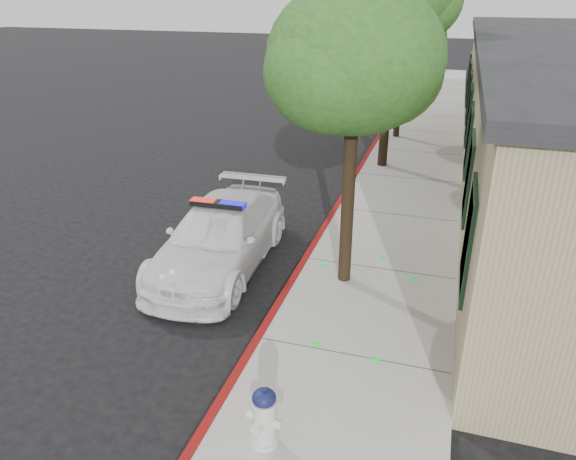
# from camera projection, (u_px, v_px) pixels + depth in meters

# --- Properties ---
(ground) EXTENTS (120.00, 120.00, 0.00)m
(ground) POSITION_uv_depth(u_px,v_px,m) (255.00, 344.00, 9.04)
(ground) COLOR black
(ground) RESTS_ON ground
(sidewalk) EXTENTS (3.20, 60.00, 0.15)m
(sidewalk) POSITION_uv_depth(u_px,v_px,m) (377.00, 271.00, 11.19)
(sidewalk) COLOR #9C978D
(sidewalk) RESTS_ON ground
(red_curb) EXTENTS (0.14, 60.00, 0.16)m
(red_curb) POSITION_uv_depth(u_px,v_px,m) (305.00, 261.00, 11.60)
(red_curb) COLOR maroon
(red_curb) RESTS_ON ground
(police_car) EXTENTS (2.07, 4.77, 1.49)m
(police_car) POSITION_uv_depth(u_px,v_px,m) (220.00, 237.00, 11.28)
(police_car) COLOR white
(police_car) RESTS_ON ground
(fire_hydrant) EXTENTS (0.50, 0.43, 0.86)m
(fire_hydrant) POSITION_uv_depth(u_px,v_px,m) (264.00, 417.00, 6.73)
(fire_hydrant) COLOR silver
(fire_hydrant) RESTS_ON sidewalk
(street_tree_near) EXTENTS (3.00, 3.12, 5.50)m
(street_tree_near) POSITION_uv_depth(u_px,v_px,m) (355.00, 66.00, 9.05)
(street_tree_near) COLOR black
(street_tree_near) RESTS_ON sidewalk
(street_tree_far) EXTENTS (2.89, 2.67, 5.05)m
(street_tree_far) POSITION_uv_depth(u_px,v_px,m) (405.00, 32.00, 19.27)
(street_tree_far) COLOR black
(street_tree_far) RESTS_ON sidewalk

